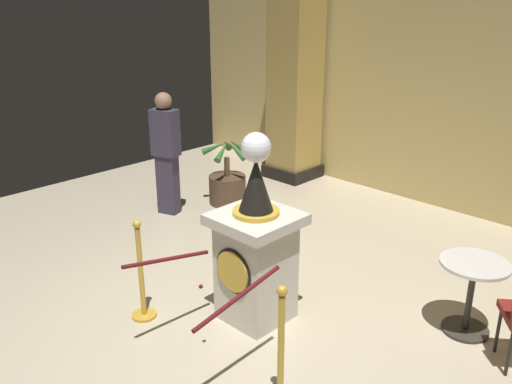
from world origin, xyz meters
name	(u,v)px	position (x,y,z in m)	size (l,w,h in m)	color
ground_plane	(233,327)	(0.00, 0.00, 0.00)	(10.11, 10.11, 0.00)	beige
back_wall	(461,73)	(0.00, 4.30, 1.94)	(10.11, 0.16, 3.88)	tan
pedestal_clock	(256,251)	(0.03, 0.28, 0.71)	(0.72, 0.72, 1.85)	beige
stanchion_near	(142,284)	(-0.75, -0.49, 0.36)	(0.24, 0.24, 1.02)	gold
stanchion_far	(281,368)	(1.04, -0.50, 0.38)	(0.24, 0.24, 1.07)	gold
velvet_rope	(200,277)	(0.15, -0.49, 0.79)	(0.94, 0.91, 0.22)	#591419
column_left	(295,67)	(-2.52, 3.79, 1.85)	(0.80, 0.80, 3.72)	black
potted_palm_left	(227,184)	(-2.40, 2.16, 0.30)	(0.69, 0.68, 1.02)	#4C3828
bystander_guest	(166,150)	(-2.72, 1.32, 0.92)	(0.41, 0.33, 1.72)	#383347
cafe_table	(471,288)	(1.60, 1.47, 0.46)	(0.62, 0.62, 0.72)	#332D28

